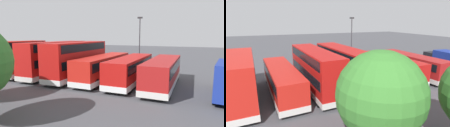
# 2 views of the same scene
# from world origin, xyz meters

# --- Properties ---
(ground_plane) EXTENTS (140.00, 140.00, 0.00)m
(ground_plane) POSITION_xyz_m (0.00, 0.00, 0.00)
(ground_plane) COLOR #47474C
(bus_single_deck_near_end) EXTENTS (2.88, 10.77, 2.95)m
(bus_single_deck_near_end) POSITION_xyz_m (-10.55, 9.75, 1.62)
(bus_single_deck_near_end) COLOR #A51919
(bus_single_deck_near_end) RESTS_ON ground
(bus_single_deck_second) EXTENTS (2.96, 10.59, 2.95)m
(bus_single_deck_second) POSITION_xyz_m (-6.96, 9.58, 1.62)
(bus_single_deck_second) COLOR #B71411
(bus_single_deck_second) RESTS_ON ground
(bus_single_deck_third) EXTENTS (2.89, 11.07, 2.95)m
(bus_single_deck_third) POSITION_xyz_m (-3.47, 9.46, 1.62)
(bus_single_deck_third) COLOR red
(bus_single_deck_third) RESTS_ON ground
(bus_double_decker_fourth) EXTENTS (3.25, 11.40, 4.55)m
(bus_double_decker_fourth) POSITION_xyz_m (0.07, 9.64, 2.45)
(bus_double_decker_fourth) COLOR #B71411
(bus_double_decker_fourth) RESTS_ON ground
(bus_double_decker_fifth) EXTENTS (3.13, 11.40, 4.55)m
(bus_double_decker_fifth) POSITION_xyz_m (3.60, 9.74, 2.45)
(bus_double_decker_fifth) COLOR #B71411
(bus_double_decker_fifth) RESTS_ON ground
(bus_single_deck_sixth) EXTENTS (3.36, 11.61, 2.95)m
(bus_single_deck_sixth) POSITION_xyz_m (7.19, 9.54, 1.62)
(bus_single_deck_sixth) COLOR red
(bus_single_deck_sixth) RESTS_ON ground
(bus_double_decker_seventh) EXTENTS (3.19, 10.53, 4.55)m
(bus_double_decker_seventh) POSITION_xyz_m (11.00, 10.09, 2.45)
(bus_double_decker_seventh) COLOR red
(bus_double_decker_seventh) RESTS_ON ground
(box_truck_blue) EXTENTS (3.39, 7.75, 3.20)m
(box_truck_blue) POSITION_xyz_m (-16.67, 10.89, 1.71)
(box_truck_blue) COLOR navy
(box_truck_blue) RESTS_ON ground
(car_hatchback_silver) EXTENTS (4.11, 4.05, 1.43)m
(car_hatchback_silver) POSITION_xyz_m (1.30, -4.91, 0.70)
(car_hatchback_silver) COLOR #1E479E
(car_hatchback_silver) RESTS_ON ground
(lamp_post_tall) EXTENTS (0.70, 0.30, 8.16)m
(lamp_post_tall) POSITION_xyz_m (-5.35, 1.12, 4.76)
(lamp_post_tall) COLOR #38383D
(lamp_post_tall) RESTS_ON ground
(waste_bin_yellow) EXTENTS (0.60, 0.60, 0.95)m
(waste_bin_yellow) POSITION_xyz_m (12.59, -0.29, 0.47)
(waste_bin_yellow) COLOR #333338
(waste_bin_yellow) RESTS_ON ground
(tree_midleft) EXTENTS (4.73, 4.73, 6.35)m
(tree_midleft) POSITION_xyz_m (3.34, 21.39, 3.98)
(tree_midleft) COLOR #4C3823
(tree_midleft) RESTS_ON ground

